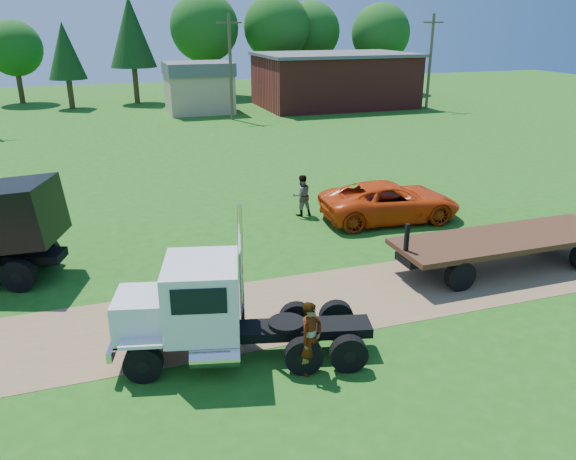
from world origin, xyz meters
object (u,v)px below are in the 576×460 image
object	(u,v)px
white_semi_tractor	(206,311)
orange_pickup	(390,201)
spectator_a	(311,339)
flatbed_trailer	(505,243)

from	to	relation	value
white_semi_tractor	orange_pickup	world-z (taller)	white_semi_tractor
white_semi_tractor	spectator_a	world-z (taller)	white_semi_tractor
spectator_a	white_semi_tractor	bearing A→B (deg)	116.39
white_semi_tractor	orange_pickup	bearing A→B (deg)	53.78
orange_pickup	spectator_a	bearing A→B (deg)	147.26
white_semi_tractor	flatbed_trailer	bearing A→B (deg)	25.52
flatbed_trailer	spectator_a	size ratio (longest dim) A/B	4.22
orange_pickup	white_semi_tractor	bearing A→B (deg)	134.78
flatbed_trailer	spectator_a	world-z (taller)	flatbed_trailer
orange_pickup	spectator_a	size ratio (longest dim) A/B	3.14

